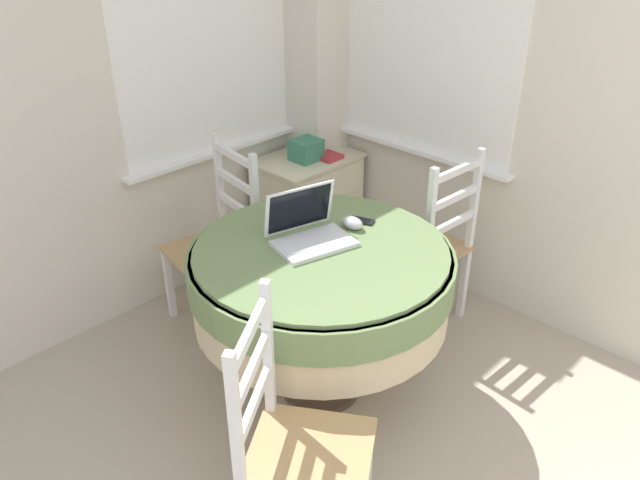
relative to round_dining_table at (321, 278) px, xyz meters
name	(u,v)px	position (x,y,z in m)	size (l,w,h in m)	color
corner_room_shell	(365,98)	(0.41, 0.13, 0.66)	(4.10, 4.74, 2.55)	beige
round_dining_table	(321,278)	(0.00, 0.00, 0.00)	(1.11, 1.11, 0.76)	#4C3D2D
laptop	(309,231)	(0.01, 0.08, 0.19)	(0.37, 0.32, 0.22)	silver
computer_mouse	(352,223)	(0.22, 0.02, 0.17)	(0.07, 0.10, 0.05)	silver
cell_phone	(362,221)	(0.30, 0.03, 0.15)	(0.08, 0.12, 0.01)	black
dining_chair_near_back_window	(219,244)	(0.05, 0.78, -0.16)	(0.46, 0.47, 0.98)	tan
dining_chair_near_right_window	(428,246)	(0.79, -0.01, -0.16)	(0.43, 0.42, 0.98)	tan
dining_chair_camera_near	(295,449)	(-0.62, -0.48, -0.16)	(0.56, 0.56, 0.98)	tan
corner_cabinet	(308,206)	(0.88, 0.96, -0.29)	(0.61, 0.44, 0.65)	beige
storage_box	(306,150)	(0.85, 0.94, 0.10)	(0.17, 0.15, 0.13)	#387A5B
book_on_cabinet	(323,154)	(0.96, 0.91, 0.04)	(0.13, 0.23, 0.02)	#BC3338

